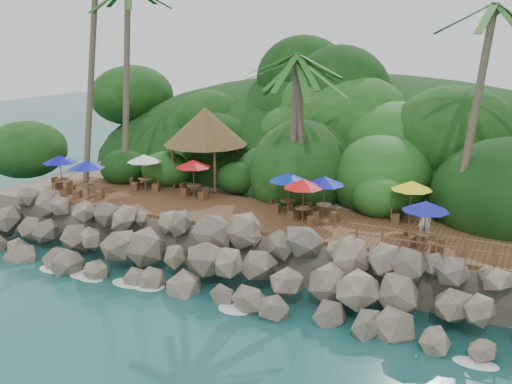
% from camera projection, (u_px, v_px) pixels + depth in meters
% --- Properties ---
extents(ground, '(140.00, 140.00, 0.00)m').
position_uv_depth(ground, '(194.00, 302.00, 25.22)').
color(ground, '#19514F').
rests_on(ground, ground).
extents(land_base, '(32.00, 25.20, 2.10)m').
position_uv_depth(land_base, '(323.00, 191.00, 38.83)').
color(land_base, gray).
rests_on(land_base, ground).
extents(jungle_hill, '(44.80, 28.00, 15.40)m').
position_uv_depth(jungle_hill, '(356.00, 182.00, 45.61)').
color(jungle_hill, '#143811').
rests_on(jungle_hill, ground).
extents(seawall, '(29.00, 4.00, 2.30)m').
position_uv_depth(seawall, '(217.00, 261.00, 26.66)').
color(seawall, gray).
rests_on(seawall, ground).
extents(terrace, '(26.00, 5.00, 0.20)m').
position_uv_depth(terrace, '(256.00, 215.00, 29.86)').
color(terrace, brown).
rests_on(terrace, land_base).
extents(jungle_foliage, '(44.00, 16.00, 12.00)m').
position_uv_depth(jungle_foliage, '(317.00, 210.00, 38.24)').
color(jungle_foliage, '#143811').
rests_on(jungle_foliage, ground).
extents(foam_line, '(25.20, 0.80, 0.06)m').
position_uv_depth(foam_line, '(198.00, 299.00, 25.47)').
color(foam_line, white).
rests_on(foam_line, ground).
extents(palms, '(34.41, 6.58, 13.64)m').
position_uv_depth(palms, '(298.00, 17.00, 29.37)').
color(palms, brown).
rests_on(palms, ground).
extents(palapa, '(4.96, 4.96, 4.60)m').
position_uv_depth(palapa, '(205.00, 126.00, 34.67)').
color(palapa, brown).
rests_on(palapa, ground).
extents(dining_clusters, '(22.30, 5.15, 2.11)m').
position_uv_depth(dining_clusters, '(237.00, 177.00, 29.93)').
color(dining_clusters, brown).
rests_on(dining_clusters, terrace).
extents(railing, '(7.20, 0.10, 1.00)m').
position_uv_depth(railing, '(437.00, 244.00, 23.73)').
color(railing, brown).
rests_on(railing, terrace).
extents(waiter, '(0.59, 0.41, 1.58)m').
position_uv_depth(waiter, '(425.00, 221.00, 26.07)').
color(waiter, white).
rests_on(waiter, terrace).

